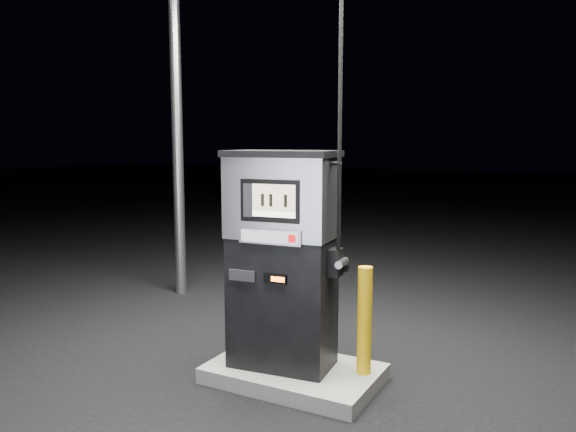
% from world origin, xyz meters
% --- Properties ---
extents(ground, '(80.00, 80.00, 0.00)m').
position_xyz_m(ground, '(0.00, 0.00, 0.00)').
color(ground, black).
rests_on(ground, ground).
extents(pump_island, '(1.60, 1.00, 0.15)m').
position_xyz_m(pump_island, '(0.00, 0.00, 0.07)').
color(pump_island, slate).
rests_on(pump_island, ground).
extents(fuel_dispenser, '(1.17, 0.72, 4.29)m').
position_xyz_m(fuel_dispenser, '(-0.12, -0.02, 1.21)').
color(fuel_dispenser, black).
rests_on(fuel_dispenser, pump_island).
extents(bollard_left, '(0.13, 0.13, 0.79)m').
position_xyz_m(bollard_left, '(-0.55, -0.15, 0.54)').
color(bollard_left, yellow).
rests_on(bollard_left, pump_island).
extents(bollard_right, '(0.18, 0.18, 1.01)m').
position_xyz_m(bollard_right, '(0.65, 0.17, 0.66)').
color(bollard_right, yellow).
rests_on(bollard_right, pump_island).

